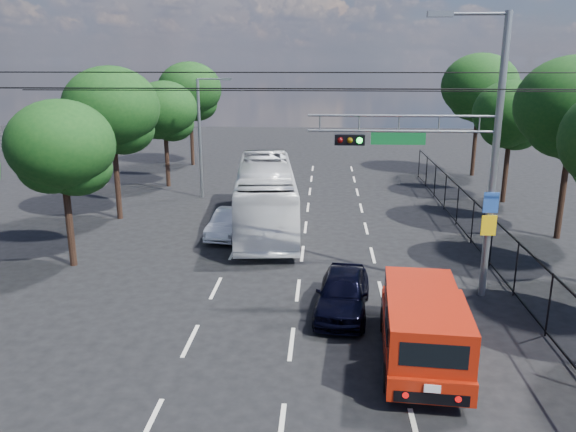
# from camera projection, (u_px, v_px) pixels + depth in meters

# --- Properties ---
(ground) EXTENTS (120.00, 120.00, 0.00)m
(ground) POSITION_uv_depth(u_px,v_px,m) (281.00, 430.00, 12.55)
(ground) COLOR black
(ground) RESTS_ON ground
(lane_markings) EXTENTS (6.12, 38.00, 0.01)m
(lane_markings) POSITION_uv_depth(u_px,v_px,m) (304.00, 239.00, 26.02)
(lane_markings) COLOR beige
(lane_markings) RESTS_ON ground
(signal_mast) EXTENTS (6.43, 0.39, 9.50)m
(signal_mast) POSITION_uv_depth(u_px,v_px,m) (458.00, 147.00, 18.52)
(signal_mast) COLOR slate
(signal_mast) RESTS_ON ground
(streetlight_left) EXTENTS (2.09, 0.22, 7.08)m
(streetlight_left) POSITION_uv_depth(u_px,v_px,m) (202.00, 132.00, 33.06)
(streetlight_left) COLOR slate
(streetlight_left) RESTS_ON ground
(utility_wires) EXTENTS (22.00, 5.04, 0.74)m
(utility_wires) POSITION_uv_depth(u_px,v_px,m) (300.00, 84.00, 19.13)
(utility_wires) COLOR black
(utility_wires) RESTS_ON ground
(fence_right) EXTENTS (0.06, 34.03, 2.00)m
(fence_right) POSITION_uv_depth(u_px,v_px,m) (484.00, 233.00, 23.52)
(fence_right) COLOR black
(fence_right) RESTS_ON ground
(tree_right_c) EXTENTS (5.10, 5.10, 8.29)m
(tree_right_c) POSITION_uv_depth(u_px,v_px,m) (573.00, 114.00, 24.75)
(tree_right_c) COLOR black
(tree_right_c) RESTS_ON ground
(tree_right_d) EXTENTS (4.32, 4.32, 7.02)m
(tree_right_d) POSITION_uv_depth(u_px,v_px,m) (511.00, 119.00, 31.74)
(tree_right_d) COLOR black
(tree_right_d) RESTS_ON ground
(tree_right_e) EXTENTS (5.28, 5.28, 8.58)m
(tree_right_e) POSITION_uv_depth(u_px,v_px,m) (479.00, 92.00, 39.14)
(tree_right_e) COLOR black
(tree_right_e) RESTS_ON ground
(tree_left_b) EXTENTS (4.08, 4.08, 6.63)m
(tree_left_b) POSITION_uv_depth(u_px,v_px,m) (63.00, 153.00, 21.55)
(tree_left_b) COLOR black
(tree_left_b) RESTS_ON ground
(tree_left_c) EXTENTS (4.80, 4.80, 7.80)m
(tree_left_c) POSITION_uv_depth(u_px,v_px,m) (112.00, 115.00, 28.10)
(tree_left_c) COLOR black
(tree_left_c) RESTS_ON ground
(tree_left_d) EXTENTS (4.20, 4.20, 6.83)m
(tree_left_d) POSITION_uv_depth(u_px,v_px,m) (165.00, 114.00, 35.96)
(tree_left_d) COLOR black
(tree_left_d) RESTS_ON ground
(tree_left_e) EXTENTS (4.92, 4.92, 7.99)m
(tree_left_e) POSITION_uv_depth(u_px,v_px,m) (190.00, 94.00, 43.45)
(tree_left_e) COLOR black
(tree_left_e) RESTS_ON ground
(red_pickup) EXTENTS (2.41, 5.72, 2.08)m
(red_pickup) POSITION_uv_depth(u_px,v_px,m) (423.00, 325.00, 15.11)
(red_pickup) COLOR black
(red_pickup) RESTS_ON ground
(navy_hatchback) EXTENTS (2.09, 4.25, 1.40)m
(navy_hatchback) POSITION_uv_depth(u_px,v_px,m) (343.00, 292.00, 18.29)
(navy_hatchback) COLOR black
(navy_hatchback) RESTS_ON ground
(white_bus) EXTENTS (3.94, 11.75, 3.21)m
(white_bus) POSITION_uv_depth(u_px,v_px,m) (265.00, 195.00, 27.67)
(white_bus) COLOR white
(white_bus) RESTS_ON ground
(white_van) EXTENTS (1.83, 3.94, 1.25)m
(white_van) POSITION_uv_depth(u_px,v_px,m) (229.00, 223.00, 26.43)
(white_van) COLOR silver
(white_van) RESTS_ON ground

